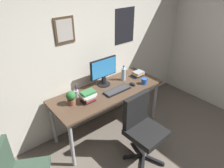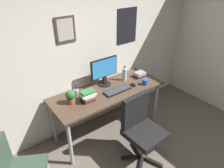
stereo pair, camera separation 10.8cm
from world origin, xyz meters
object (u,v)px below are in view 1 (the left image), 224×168
monitor (104,71)px  water_bottle (123,74)px  potted_plant (71,97)px  pen_cup (76,93)px  coffee_mug_near (144,81)px  keyboard (117,90)px  book_stack_right (138,74)px  computer_mouse (133,84)px  book_stack_left (88,96)px  office_chair (142,126)px

monitor → water_bottle: 0.37m
potted_plant → pen_cup: size_ratio=0.98×
monitor → potted_plant: monitor is taller
coffee_mug_near → potted_plant: bearing=168.6°
keyboard → book_stack_right: book_stack_right is taller
potted_plant → coffee_mug_near: bearing=-11.4°
computer_mouse → book_stack_left: book_stack_left is taller
computer_mouse → book_stack_left: 0.78m
book_stack_left → potted_plant: bearing=160.0°
office_chair → water_bottle: (0.38, 0.80, 0.33)m
office_chair → book_stack_left: (-0.40, 0.65, 0.30)m
monitor → water_bottle: (0.34, -0.08, -0.13)m
keyboard → monitor: bearing=96.9°
monitor → coffee_mug_near: monitor is taller
book_stack_right → computer_mouse: bearing=-150.3°
keyboard → potted_plant: 0.70m
book_stack_left → monitor: bearing=27.4°
water_bottle → book_stack_left: (-0.78, -0.15, -0.03)m
keyboard → coffee_mug_near: size_ratio=3.36×
office_chair → potted_plant: (-0.61, 0.73, 0.33)m
water_bottle → book_stack_right: water_bottle is taller
computer_mouse → pen_cup: pen_cup is taller
computer_mouse → keyboard: bearing=176.6°
water_bottle → book_stack_right: size_ratio=1.15×
potted_plant → keyboard: bearing=-11.0°
book_stack_right → office_chair: bearing=-131.6°
pen_cup → book_stack_left: pen_cup is taller
water_bottle → potted_plant: bearing=-175.9°
monitor → book_stack_left: bearing=-152.6°
pen_cup → book_stack_left: size_ratio=0.95×
water_bottle → coffee_mug_near: size_ratio=1.98×
keyboard → book_stack_right: 0.60m
computer_mouse → book_stack_right: 0.32m
water_bottle → pen_cup: bearing=176.5°
coffee_mug_near → potted_plant: size_ratio=0.66×
pen_cup → book_stack_left: (0.07, -0.20, 0.02)m
potted_plant → pen_cup: bearing=40.1°
potted_plant → book_stack_right: 1.27m
monitor → book_stack_left: size_ratio=2.19×
water_bottle → potted_plant: water_bottle is taller
pen_cup → monitor: bearing=2.9°
water_bottle → coffee_mug_near: bearing=-61.2°
potted_plant → book_stack_right: bearing=0.4°
monitor → keyboard: size_ratio=1.07×
computer_mouse → water_bottle: bearing=88.7°
coffee_mug_near → pen_cup: bearing=160.6°
monitor → water_bottle: monitor is taller
computer_mouse → water_bottle: 0.24m
computer_mouse → book_stack_left: (-0.77, 0.07, 0.06)m
water_bottle → book_stack_left: size_ratio=1.20×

